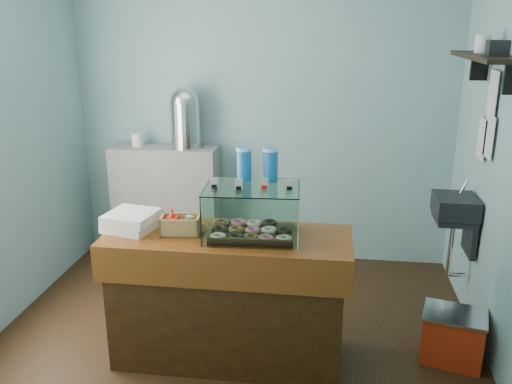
# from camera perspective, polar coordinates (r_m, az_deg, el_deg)

# --- Properties ---
(ground) EXTENTS (3.50, 3.50, 0.00)m
(ground) POSITION_cam_1_polar(r_m,az_deg,el_deg) (4.14, -2.16, -14.86)
(ground) COLOR black
(ground) RESTS_ON ground
(room_shell) EXTENTS (3.54, 3.04, 2.82)m
(room_shell) POSITION_cam_1_polar(r_m,az_deg,el_deg) (3.54, -2.04, 9.20)
(room_shell) COLOR #74A2A9
(room_shell) RESTS_ON ground
(counter) EXTENTS (1.60, 0.60, 0.90)m
(counter) POSITION_cam_1_polar(r_m,az_deg,el_deg) (3.69, -2.93, -10.94)
(counter) COLOR #41250C
(counter) RESTS_ON ground
(back_shelf) EXTENTS (1.00, 0.32, 1.10)m
(back_shelf) POSITION_cam_1_polar(r_m,az_deg,el_deg) (5.27, -9.41, -1.15)
(back_shelf) COLOR gray
(back_shelf) RESTS_ON ground
(display_case) EXTENTS (0.62, 0.47, 0.55)m
(display_case) POSITION_cam_1_polar(r_m,az_deg,el_deg) (3.46, -0.35, -1.74)
(display_case) COLOR #372110
(display_case) RESTS_ON counter
(condiment_crate) EXTENTS (0.26, 0.18, 0.17)m
(condiment_crate) POSITION_cam_1_polar(r_m,az_deg,el_deg) (3.54, -8.05, -3.44)
(condiment_crate) COLOR tan
(condiment_crate) RESTS_ON counter
(pastry_boxes) EXTENTS (0.36, 0.37, 0.12)m
(pastry_boxes) POSITION_cam_1_polar(r_m,az_deg,el_deg) (3.67, -12.98, -2.97)
(pastry_boxes) COLOR white
(pastry_boxes) RESTS_ON counter
(coffee_urn) EXTENTS (0.31, 0.31, 0.56)m
(coffee_urn) POSITION_cam_1_polar(r_m,az_deg,el_deg) (5.01, -7.44, 7.93)
(coffee_urn) COLOR silver
(coffee_urn) RESTS_ON back_shelf
(red_cooler) EXTENTS (0.47, 0.40, 0.36)m
(red_cooler) POSITION_cam_1_polar(r_m,az_deg,el_deg) (4.02, 20.00, -14.09)
(red_cooler) COLOR red
(red_cooler) RESTS_ON ground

